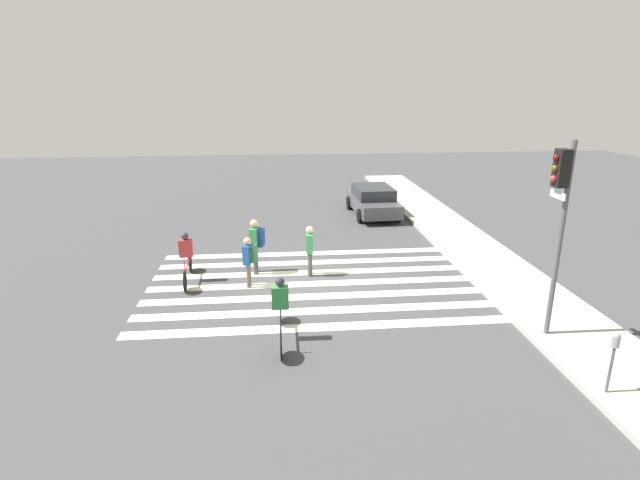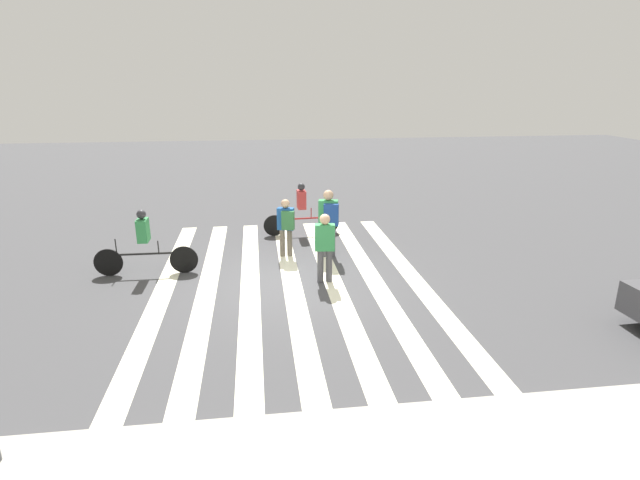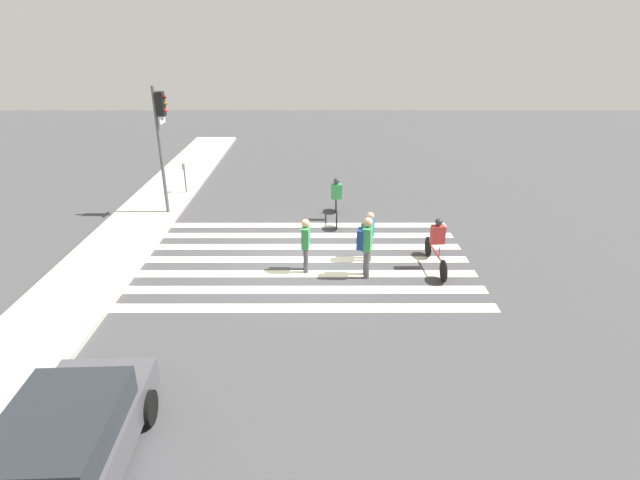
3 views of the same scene
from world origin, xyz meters
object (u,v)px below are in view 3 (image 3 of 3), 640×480
at_px(pedestrian_adult_yellow_jacket, 369,232).
at_px(cyclist_near_curb, 336,198).
at_px(car_parked_far_curb, 64,449).
at_px(pedestrian_adult_blue_shirt, 306,242).
at_px(parking_meter, 184,171).
at_px(pedestrian_adult_tall_backpack, 366,243).
at_px(cyclist_far_lane, 437,242).
at_px(traffic_light, 161,127).

relative_size(pedestrian_adult_yellow_jacket, cyclist_near_curb, 0.63).
bearing_deg(car_parked_far_curb, pedestrian_adult_blue_shirt, -27.63).
relative_size(parking_meter, cyclist_near_curb, 0.58).
bearing_deg(pedestrian_adult_tall_backpack, car_parked_far_curb, -22.61).
height_order(cyclist_near_curb, car_parked_far_curb, cyclist_near_curb).
bearing_deg(pedestrian_adult_blue_shirt, parking_meter, 42.45).
relative_size(parking_meter, pedestrian_adult_yellow_jacket, 0.91).
distance_m(parking_meter, cyclist_near_curb, 7.01).
distance_m(cyclist_far_lane, car_parked_far_curb, 10.66).
relative_size(pedestrian_adult_yellow_jacket, cyclist_far_lane, 0.67).
distance_m(traffic_light, car_parked_far_curb, 12.67).
distance_m(parking_meter, pedestrian_adult_tall_backpack, 10.34).
xyz_separation_m(traffic_light, cyclist_far_lane, (-4.61, -9.17, -2.50)).
xyz_separation_m(traffic_light, pedestrian_adult_blue_shirt, (-4.78, -5.30, -2.43)).
bearing_deg(pedestrian_adult_blue_shirt, cyclist_far_lane, -81.33).
xyz_separation_m(traffic_light, pedestrian_adult_tall_backpack, (-5.13, -7.02, -2.29)).
bearing_deg(pedestrian_adult_yellow_jacket, traffic_light, -101.30).
bearing_deg(cyclist_far_lane, pedestrian_adult_yellow_jacket, 69.80).
relative_size(pedestrian_adult_tall_backpack, pedestrian_adult_yellow_jacket, 1.16).
relative_size(traffic_light, pedestrian_adult_tall_backpack, 2.64).
distance_m(traffic_light, cyclist_near_curb, 6.82).
bearing_deg(traffic_light, parking_meter, 0.42).
bearing_deg(pedestrian_adult_tall_backpack, parking_meter, -123.29).
xyz_separation_m(pedestrian_adult_tall_backpack, cyclist_far_lane, (0.52, -2.15, -0.20)).
xyz_separation_m(parking_meter, pedestrian_adult_blue_shirt, (-7.22, -5.32, -0.14)).
xyz_separation_m(parking_meter, car_parked_far_curb, (-14.71, -1.76, -0.36)).
bearing_deg(pedestrian_adult_tall_backpack, cyclist_far_lane, 117.50).
xyz_separation_m(traffic_light, parking_meter, (2.44, 0.02, -2.29)).
relative_size(pedestrian_adult_tall_backpack, cyclist_far_lane, 0.78).
xyz_separation_m(pedestrian_adult_yellow_jacket, car_parked_far_curb, (-8.26, 5.46, -0.21)).
distance_m(traffic_light, pedestrian_adult_tall_backpack, 8.99).
relative_size(pedestrian_adult_tall_backpack, car_parked_far_curb, 0.43).
distance_m(cyclist_near_curb, car_parked_far_curb, 12.59).
height_order(pedestrian_adult_yellow_jacket, cyclist_near_curb, cyclist_near_curb).
bearing_deg(car_parked_far_curb, cyclist_far_lane, -46.32).
relative_size(pedestrian_adult_tall_backpack, pedestrian_adult_blue_shirt, 1.11).
bearing_deg(parking_meter, traffic_light, -179.58).
distance_m(traffic_light, pedestrian_adult_yellow_jacket, 8.60).
height_order(traffic_light, car_parked_far_curb, traffic_light).
bearing_deg(traffic_light, pedestrian_adult_yellow_jacket, -119.11).
distance_m(pedestrian_adult_blue_shirt, cyclist_far_lane, 3.87).
bearing_deg(traffic_light, pedestrian_adult_blue_shirt, -132.04).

